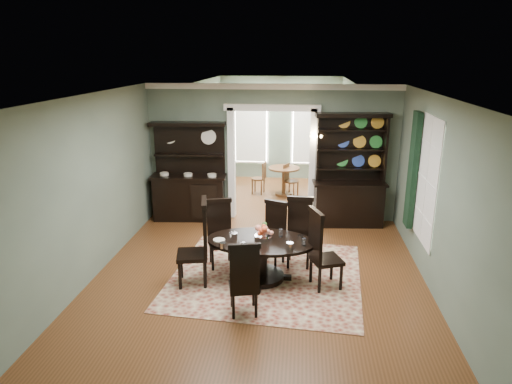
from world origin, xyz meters
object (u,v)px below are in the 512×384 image
welsh_dresser (349,185)px  parlor_table (284,177)px  sideboard (189,186)px  dining_table (261,252)px

welsh_dresser → parlor_table: 2.52m
welsh_dresser → parlor_table: welsh_dresser is taller
sideboard → welsh_dresser: (3.53, -0.01, 0.12)m
dining_table → welsh_dresser: bearing=63.7°
sideboard → welsh_dresser: bearing=-4.5°
welsh_dresser → parlor_table: bearing=121.6°
dining_table → parlor_table: size_ratio=2.27×
dining_table → sideboard: bearing=128.4°
welsh_dresser → dining_table: bearing=-126.1°
dining_table → parlor_table: bearing=92.5°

